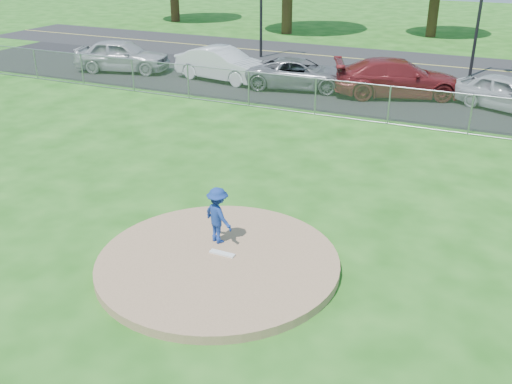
% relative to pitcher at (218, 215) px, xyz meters
% --- Properties ---
extents(ground, '(120.00, 120.00, 0.00)m').
position_rel_pitcher_xyz_m(ground, '(0.36, 9.30, -0.88)').
color(ground, '#195713').
rests_on(ground, ground).
extents(pitchers_mound, '(5.40, 5.40, 0.20)m').
position_rel_pitcher_xyz_m(pitchers_mound, '(0.36, -0.70, -0.78)').
color(pitchers_mound, '#977253').
rests_on(pitchers_mound, ground).
extents(pitching_rubber, '(0.60, 0.15, 0.04)m').
position_rel_pitcher_xyz_m(pitching_rubber, '(0.36, -0.50, -0.66)').
color(pitching_rubber, white).
rests_on(pitching_rubber, pitchers_mound).
extents(chain_link_fence, '(40.00, 0.06, 1.50)m').
position_rel_pitcher_xyz_m(chain_link_fence, '(0.36, 11.30, -0.13)').
color(chain_link_fence, gray).
rests_on(chain_link_fence, ground).
extents(parking_lot, '(50.00, 8.00, 0.01)m').
position_rel_pitcher_xyz_m(parking_lot, '(0.36, 15.80, -0.87)').
color(parking_lot, black).
rests_on(parking_lot, ground).
extents(street, '(60.00, 7.00, 0.01)m').
position_rel_pitcher_xyz_m(street, '(0.36, 23.30, -0.87)').
color(street, '#232326').
rests_on(street, ground).
extents(pitcher, '(1.01, 0.83, 1.36)m').
position_rel_pitcher_xyz_m(pitcher, '(0.00, 0.00, 0.00)').
color(pitcher, navy).
rests_on(pitcher, pitchers_mound).
extents(traffic_cone, '(0.40, 0.40, 0.78)m').
position_rel_pitcher_xyz_m(traffic_cone, '(-6.03, 14.67, -0.48)').
color(traffic_cone, '#F0480C').
rests_on(traffic_cone, parking_lot).
extents(parked_car_silver, '(5.34, 3.21, 1.70)m').
position_rel_pitcher_xyz_m(parked_car_silver, '(-13.73, 14.59, -0.02)').
color(parked_car_silver, '#ACADB1').
rests_on(parked_car_silver, parking_lot).
extents(parked_car_white, '(5.15, 2.47, 1.63)m').
position_rel_pitcher_xyz_m(parked_car_white, '(-7.90, 15.03, -0.05)').
color(parked_car_white, silver).
rests_on(parked_car_white, parking_lot).
extents(parked_car_gray, '(5.41, 3.27, 1.40)m').
position_rel_pitcher_xyz_m(parked_car_gray, '(-3.78, 15.11, -0.17)').
color(parked_car_gray, slate).
rests_on(parked_car_gray, parking_lot).
extents(parked_car_darkred, '(6.23, 4.28, 1.68)m').
position_rel_pitcher_xyz_m(parked_car_darkred, '(0.76, 15.64, -0.03)').
color(parked_car_darkred, maroon).
rests_on(parked_car_darkred, parking_lot).
extents(parked_car_pearl, '(4.61, 3.35, 1.46)m').
position_rel_pitcher_xyz_m(parked_car_pearl, '(5.40, 15.29, -0.14)').
color(parked_car_pearl, '#B7B9BB').
rests_on(parked_car_pearl, parking_lot).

